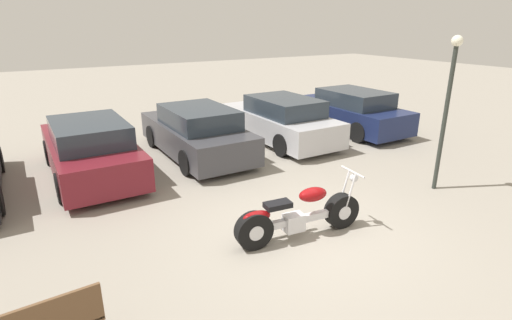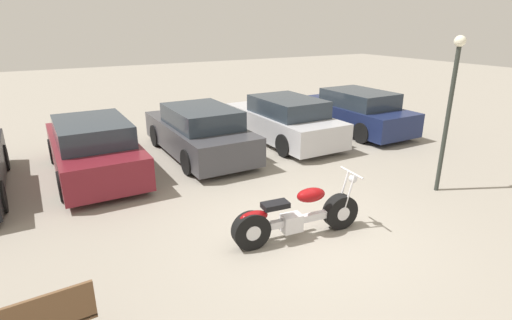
{
  "view_description": "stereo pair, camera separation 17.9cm",
  "coord_description": "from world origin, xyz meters",
  "px_view_note": "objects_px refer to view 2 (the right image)",
  "views": [
    {
      "loc": [
        -3.98,
        -4.8,
        3.49
      ],
      "look_at": [
        -0.07,
        1.71,
        0.85
      ],
      "focal_mm": 28.0,
      "sensor_mm": 36.0,
      "label": 1
    },
    {
      "loc": [
        -3.82,
        -4.89,
        3.49
      ],
      "look_at": [
        -0.07,
        1.71,
        0.85
      ],
      "focal_mm": 28.0,
      "sensor_mm": 36.0,
      "label": 2
    }
  ],
  "objects_px": {
    "parked_car_dark_grey": "(199,132)",
    "lamp_post": "(451,98)",
    "parked_car_maroon": "(93,148)",
    "parked_car_silver": "(284,120)",
    "parked_car_navy": "(354,112)",
    "motorcycle": "(296,216)"
  },
  "relations": [
    {
      "from": "parked_car_navy",
      "to": "lamp_post",
      "type": "height_order",
      "value": "lamp_post"
    },
    {
      "from": "motorcycle",
      "to": "parked_car_navy",
      "type": "relative_size",
      "value": 0.54
    },
    {
      "from": "motorcycle",
      "to": "parked_car_dark_grey",
      "type": "distance_m",
      "value": 5.02
    },
    {
      "from": "parked_car_maroon",
      "to": "parked_car_navy",
      "type": "distance_m",
      "value": 8.23
    },
    {
      "from": "parked_car_maroon",
      "to": "parked_car_silver",
      "type": "distance_m",
      "value": 5.49
    },
    {
      "from": "motorcycle",
      "to": "parked_car_navy",
      "type": "bearing_deg",
      "value": 40.31
    },
    {
      "from": "parked_car_silver",
      "to": "parked_car_navy",
      "type": "bearing_deg",
      "value": -2.07
    },
    {
      "from": "motorcycle",
      "to": "parked_car_dark_grey",
      "type": "height_order",
      "value": "parked_car_dark_grey"
    },
    {
      "from": "parked_car_maroon",
      "to": "lamp_post",
      "type": "height_order",
      "value": "lamp_post"
    },
    {
      "from": "parked_car_maroon",
      "to": "parked_car_silver",
      "type": "xyz_separation_m",
      "value": [
        5.49,
        0.12,
        0.0
      ]
    },
    {
      "from": "parked_car_maroon",
      "to": "parked_car_dark_grey",
      "type": "distance_m",
      "value": 2.75
    },
    {
      "from": "parked_car_silver",
      "to": "parked_car_navy",
      "type": "xyz_separation_m",
      "value": [
        2.74,
        -0.1,
        0.0
      ]
    },
    {
      "from": "parked_car_dark_grey",
      "to": "lamp_post",
      "type": "relative_size",
      "value": 1.33
    },
    {
      "from": "parked_car_dark_grey",
      "to": "lamp_post",
      "type": "height_order",
      "value": "lamp_post"
    },
    {
      "from": "lamp_post",
      "to": "parked_car_navy",
      "type": "bearing_deg",
      "value": 68.02
    },
    {
      "from": "parked_car_maroon",
      "to": "lamp_post",
      "type": "bearing_deg",
      "value": -36.86
    },
    {
      "from": "parked_car_maroon",
      "to": "lamp_post",
      "type": "distance_m",
      "value": 8.01
    },
    {
      "from": "parked_car_dark_grey",
      "to": "lamp_post",
      "type": "xyz_separation_m",
      "value": [
        3.57,
        -4.86,
        1.38
      ]
    },
    {
      "from": "parked_car_dark_grey",
      "to": "parked_car_navy",
      "type": "bearing_deg",
      "value": -1.1
    },
    {
      "from": "parked_car_maroon",
      "to": "parked_car_dark_grey",
      "type": "height_order",
      "value": "same"
    },
    {
      "from": "parked_car_silver",
      "to": "parked_car_dark_grey",
      "type": "bearing_deg",
      "value": 179.86
    },
    {
      "from": "lamp_post",
      "to": "parked_car_maroon",
      "type": "bearing_deg",
      "value": 143.14
    }
  ]
}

